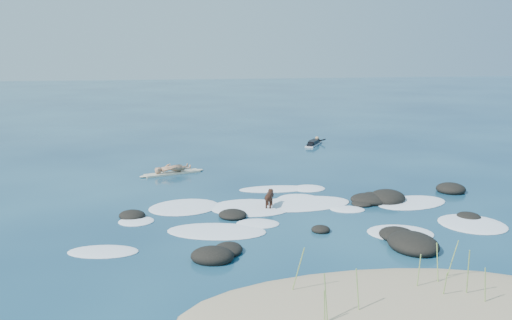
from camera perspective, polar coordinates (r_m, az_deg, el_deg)
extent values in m
plane|color=#0A2642|center=(20.05, 3.64, -4.67)|extent=(160.00, 160.00, 0.00)
ellipsoid|color=#9E8966|center=(12.76, 12.91, -14.57)|extent=(9.00, 4.40, 0.60)
cylinder|color=#82A750|center=(11.91, 10.14, -12.98)|extent=(0.12, 0.07, 1.05)
cylinder|color=#82A750|center=(13.72, 17.70, -10.00)|extent=(0.09, 0.10, 1.06)
cylinder|color=#82A750|center=(11.39, 6.87, -14.69)|extent=(0.06, 0.03, 0.82)
cylinder|color=#82A750|center=(13.03, 21.93, -11.76)|extent=(0.15, 0.11, 0.92)
cylinder|color=#82A750|center=(13.16, 20.43, -10.68)|extent=(0.20, 0.30, 1.20)
cylinder|color=#82A750|center=(14.21, 19.03, -9.45)|extent=(0.22, 0.11, 0.98)
cylinder|color=#82A750|center=(12.66, 4.21, -11.02)|extent=(0.25, 0.24, 1.14)
cylinder|color=#82A750|center=(13.07, 18.36, -11.91)|extent=(0.06, 0.21, 0.71)
cylinder|color=#82A750|center=(11.41, 7.02, -13.81)|extent=(0.11, 0.09, 1.11)
cylinder|color=#82A750|center=(13.32, 15.95, -10.87)|extent=(0.06, 0.07, 0.92)
ellipsoid|color=black|center=(19.96, 20.50, -5.29)|extent=(0.91, 0.99, 0.22)
ellipsoid|color=black|center=(15.14, -4.39, -9.57)|extent=(1.36, 1.22, 0.49)
ellipsoid|color=black|center=(21.84, 11.53, -3.43)|extent=(0.67, 0.79, 0.17)
ellipsoid|color=black|center=(17.47, 6.49, -6.93)|extent=(0.71, 0.70, 0.25)
ellipsoid|color=black|center=(15.70, -2.82, -8.94)|extent=(1.05, 1.21, 0.31)
ellipsoid|color=black|center=(16.52, 15.43, -8.08)|extent=(1.43, 1.77, 0.57)
ellipsoid|color=black|center=(21.20, 12.99, -3.68)|extent=(1.82, 1.89, 0.54)
ellipsoid|color=black|center=(20.52, 10.55, -4.32)|extent=(0.97, 0.98, 0.21)
ellipsoid|color=black|center=(23.21, 18.90, -2.76)|extent=(1.13, 1.15, 0.47)
ellipsoid|color=black|center=(18.81, -2.35, -5.49)|extent=(1.04, 1.08, 0.31)
ellipsoid|color=black|center=(19.11, -12.28, -5.45)|extent=(1.13, 1.09, 0.35)
ellipsoid|color=black|center=(20.92, 11.28, -3.90)|extent=(1.60, 1.47, 0.42)
ellipsoid|color=black|center=(17.32, 13.96, -7.27)|extent=(1.22, 1.40, 0.35)
ellipsoid|color=black|center=(21.54, 13.16, -3.58)|extent=(1.28, 1.24, 0.36)
ellipsoid|color=white|center=(18.09, 0.19, -6.39)|extent=(1.59, 1.34, 0.12)
ellipsoid|color=white|center=(19.85, -0.52, -4.78)|extent=(3.21, 2.70, 0.12)
ellipsoid|color=white|center=(20.38, 4.55, -4.39)|extent=(3.81, 2.30, 0.12)
ellipsoid|color=white|center=(20.06, -7.18, -4.70)|extent=(3.05, 2.79, 0.12)
ellipsoid|color=white|center=(19.88, 9.12, -4.90)|extent=(1.40, 1.19, 0.12)
ellipsoid|color=white|center=(19.31, 20.82, -6.01)|extent=(2.60, 2.72, 0.12)
ellipsoid|color=white|center=(22.57, 5.26, -2.85)|extent=(1.34, 1.20, 0.12)
ellipsoid|color=white|center=(22.39, 1.97, -2.93)|extent=(2.94, 1.26, 0.12)
ellipsoid|color=white|center=(18.73, -11.88, -6.02)|extent=(1.20, 1.16, 0.12)
ellipsoid|color=white|center=(16.27, -15.04, -8.85)|extent=(2.11, 1.41, 0.12)
ellipsoid|color=white|center=(17.41, -3.95, -7.13)|extent=(3.36, 2.38, 0.12)
ellipsoid|color=white|center=(20.87, 4.41, -4.01)|extent=(2.05, 2.12, 0.12)
ellipsoid|color=white|center=(21.21, 15.28, -4.14)|extent=(3.15, 2.44, 0.12)
ellipsoid|color=white|center=(17.76, 14.24, -7.09)|extent=(2.37, 2.12, 0.12)
ellipsoid|color=white|center=(19.85, 1.25, -4.78)|extent=(1.10, 0.90, 0.12)
cube|color=beige|center=(25.28, -8.37, -1.31)|extent=(2.50, 1.31, 0.08)
ellipsoid|color=beige|center=(25.75, -5.82, -1.01)|extent=(0.56, 0.43, 0.09)
ellipsoid|color=beige|center=(24.87, -11.02, -1.61)|extent=(0.56, 0.43, 0.09)
imported|color=#AC7A5A|center=(25.11, -8.43, 0.58)|extent=(0.56, 0.68, 1.61)
cube|color=silver|center=(32.54, 5.79, 1.57)|extent=(1.44, 1.96, 0.07)
ellipsoid|color=silver|center=(33.50, 6.25, 1.84)|extent=(0.44, 0.50, 0.08)
cube|color=black|center=(32.52, 5.80, 1.81)|extent=(0.96, 1.24, 0.20)
sphere|color=tan|center=(33.18, 6.12, 2.18)|extent=(0.29, 0.29, 0.21)
cylinder|color=black|center=(33.39, 5.76, 2.04)|extent=(0.51, 0.16, 0.23)
cylinder|color=black|center=(33.26, 6.61, 1.99)|extent=(0.36, 0.46, 0.23)
cube|color=black|center=(31.87, 5.47, 1.55)|extent=(0.53, 0.59, 0.13)
cylinder|color=black|center=(19.65, 1.31, -3.67)|extent=(0.41, 0.56, 0.25)
sphere|color=black|center=(19.87, 1.42, -3.50)|extent=(0.33, 0.33, 0.26)
sphere|color=black|center=(19.43, 1.21, -3.84)|extent=(0.30, 0.30, 0.23)
sphere|color=black|center=(19.99, 1.48, -3.15)|extent=(0.24, 0.24, 0.18)
cone|color=black|center=(20.10, 1.53, -3.11)|extent=(0.13, 0.14, 0.10)
cone|color=black|center=(19.97, 1.34, -2.94)|extent=(0.10, 0.09, 0.09)
cone|color=black|center=(19.95, 1.62, -2.96)|extent=(0.10, 0.09, 0.09)
cylinder|color=black|center=(19.89, 1.20, -4.28)|extent=(0.08, 0.08, 0.33)
cylinder|color=black|center=(19.88, 1.58, -4.29)|extent=(0.08, 0.08, 0.33)
cylinder|color=black|center=(19.56, 1.04, -4.55)|extent=(0.08, 0.08, 0.33)
cylinder|color=black|center=(19.54, 1.42, -4.57)|extent=(0.08, 0.08, 0.33)
cylinder|color=black|center=(19.31, 1.16, -3.81)|extent=(0.13, 0.24, 0.15)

